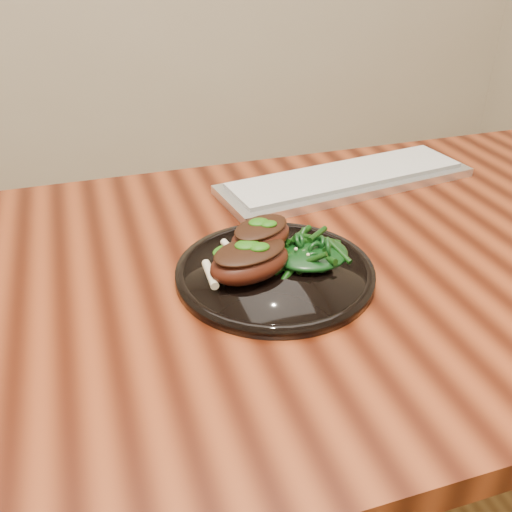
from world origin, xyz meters
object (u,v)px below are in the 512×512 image
at_px(lamb_chop_front, 249,260).
at_px(keyboard, 346,179).
at_px(greens_heap, 311,249).
at_px(plate, 275,272).
at_px(desk, 263,312).

height_order(lamb_chop_front, keyboard, lamb_chop_front).
bearing_deg(greens_heap, plate, -174.81).
bearing_deg(lamb_chop_front, plate, 13.75).
bearing_deg(desk, plate, -79.54).
bearing_deg(keyboard, lamb_chop_front, -135.36).
xyz_separation_m(plate, keyboard, (0.23, 0.26, 0.00)).
distance_m(desk, lamb_chop_front, 0.14).
height_order(desk, greens_heap, greens_heap).
relative_size(greens_heap, keyboard, 0.22).
relative_size(lamb_chop_front, greens_heap, 1.25).
height_order(plate, greens_heap, greens_heap).
bearing_deg(greens_heap, desk, 155.30).
bearing_deg(greens_heap, lamb_chop_front, -171.11).
xyz_separation_m(desk, greens_heap, (0.06, -0.03, 0.12)).
distance_m(desk, greens_heap, 0.13).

